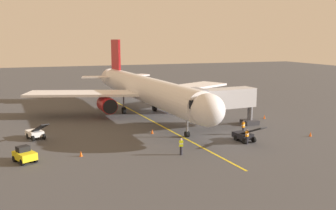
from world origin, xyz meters
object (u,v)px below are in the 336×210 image
at_px(safety_cone_nose_right, 310,134).
at_px(safety_cone_wing_starboard, 81,154).
at_px(airplane, 145,90).
at_px(ground_crew_loader, 243,127).
at_px(ground_crew_wing_walker, 247,136).
at_px(belt_loader_near_nose, 244,135).
at_px(tug_portside, 25,155).
at_px(belt_loader_starboard_side, 35,133).
at_px(ground_crew_marshaller, 181,146).
at_px(jet_bridge, 215,100).
at_px(safety_cone_nose_left, 152,131).
at_px(safety_cone_wing_port, 264,117).

height_order(safety_cone_nose_right, safety_cone_wing_starboard, same).
xyz_separation_m(airplane, ground_crew_loader, (-8.15, 14.89, -3.12)).
distance_m(ground_crew_wing_walker, belt_loader_near_nose, 1.20).
distance_m(tug_portside, safety_cone_nose_right, 32.20).
xyz_separation_m(belt_loader_starboard_side, safety_cone_nose_right, (-31.18, 9.91, -0.44)).
relative_size(ground_crew_marshaller, belt_loader_near_nose, 0.36).
bearing_deg(tug_portside, jet_bridge, -165.03).
bearing_deg(safety_cone_wing_starboard, ground_crew_marshaller, 163.33).
distance_m(belt_loader_near_nose, safety_cone_nose_right, 8.70).
relative_size(jet_bridge, ground_crew_marshaller, 6.72).
relative_size(airplane, belt_loader_near_nose, 8.59).
height_order(jet_bridge, belt_loader_starboard_side, jet_bridge).
relative_size(airplane, safety_cone_nose_left, 73.37).
xyz_separation_m(jet_bridge, tug_portside, (23.17, 6.19, -3.06)).
xyz_separation_m(ground_crew_marshaller, belt_loader_near_nose, (-8.68, -2.26, -0.17)).
relative_size(ground_crew_loader, safety_cone_wing_starboard, 3.11).
height_order(safety_cone_nose_right, safety_cone_wing_port, same).
distance_m(tug_portside, safety_cone_wing_starboard, 5.25).
bearing_deg(tug_portside, ground_crew_loader, -175.24).
distance_m(ground_crew_loader, safety_cone_wing_starboard, 19.89).
distance_m(ground_crew_marshaller, belt_loader_starboard_side, 17.95).
distance_m(belt_loader_starboard_side, safety_cone_nose_right, 32.72).
bearing_deg(belt_loader_starboard_side, jet_bridge, 174.11).
xyz_separation_m(ground_crew_marshaller, ground_crew_loader, (-10.17, -5.02, 0.00)).
distance_m(jet_bridge, ground_crew_marshaller, 12.69).
xyz_separation_m(airplane, safety_cone_nose_right, (-15.32, 18.40, -3.73)).
height_order(safety_cone_nose_left, safety_cone_wing_starboard, same).
xyz_separation_m(ground_crew_wing_walker, belt_loader_starboard_side, (22.16, -10.28, -0.17)).
relative_size(safety_cone_nose_left, safety_cone_wing_starboard, 1.00).
height_order(belt_loader_starboard_side, safety_cone_nose_left, belt_loader_starboard_side).
xyz_separation_m(airplane, belt_loader_near_nose, (-6.67, 17.64, -3.29)).
distance_m(belt_loader_starboard_side, safety_cone_wing_starboard, 9.55).
xyz_separation_m(airplane, safety_cone_nose_left, (2.25, 10.78, -3.73)).
xyz_separation_m(ground_crew_marshaller, belt_loader_starboard_side, (13.85, -11.42, -0.17)).
bearing_deg(safety_cone_nose_left, safety_cone_wing_starboard, 33.72).
height_order(belt_loader_near_nose, tug_portside, belt_loader_near_nose).
relative_size(safety_cone_nose_left, safety_cone_wing_port, 1.00).
height_order(ground_crew_marshaller, safety_cone_nose_left, ground_crew_marshaller).
relative_size(airplane, ground_crew_marshaller, 23.60).
bearing_deg(belt_loader_near_nose, safety_cone_nose_left, -37.58).
bearing_deg(safety_cone_nose_right, jet_bridge, -40.27).
bearing_deg(safety_cone_wing_port, ground_crew_loader, 41.83).
bearing_deg(ground_crew_marshaller, belt_loader_near_nose, -165.41).
height_order(tug_portside, safety_cone_nose_left, tug_portside).
bearing_deg(tug_portside, ground_crew_marshaller, 168.81).
height_order(belt_loader_near_nose, safety_cone_nose_right, belt_loader_near_nose).
height_order(airplane, safety_cone_wing_starboard, airplane).
height_order(ground_crew_loader, belt_loader_starboard_side, belt_loader_starboard_side).
height_order(ground_crew_wing_walker, safety_cone_wing_starboard, ground_crew_wing_walker).
xyz_separation_m(jet_bridge, ground_crew_wing_walker, (0.02, 7.99, -2.88)).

